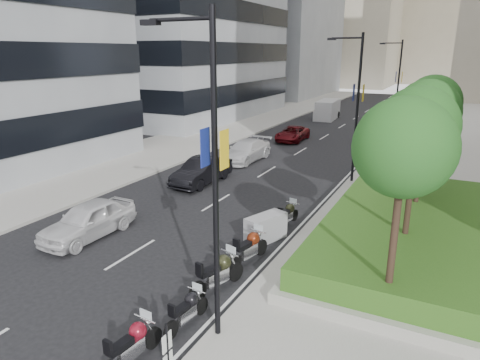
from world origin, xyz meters
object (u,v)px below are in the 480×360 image
Objects in this scene: motorcycle_3 at (218,273)px; car_d at (292,134)px; lamp_post_2 at (397,83)px; car_a at (88,220)px; car_c at (246,151)px; lamp_post_0 at (210,168)px; motorcycle_4 at (249,247)px; lamp_post_1 at (355,102)px; motorcycle_1 at (132,344)px; motorcycle_2 at (187,310)px; motorcycle_5 at (266,228)px; delivery_van at (327,111)px; motorcycle_6 at (288,215)px; car_b at (202,171)px.

motorcycle_3 is 26.46m from car_d.
lamp_post_2 is 32.87m from car_a.
car_d is at bearing 89.80° from car_a.
lamp_post_2 is 18.41m from car_c.
motorcycle_4 is at bearing 102.66° from lamp_post_0.
car_d is at bearing 125.66° from lamp_post_1.
motorcycle_1 is 0.95× the size of motorcycle_4.
motorcycle_2 is 8.27m from car_a.
lamp_post_1 is 4.30× the size of motorcycle_5.
car_d is at bearing 37.79° from motorcycle_5.
car_c is (-7.00, 21.12, 0.18)m from motorcycle_1.
motorcycle_1 is 30.52m from car_d.
motorcycle_4 is at bearing -75.06° from car_d.
car_a reaches higher than motorcycle_5.
car_a is 0.84× the size of delivery_van.
motorcycle_4 is 24.25m from car_d.
motorcycle_6 is 0.37× the size of delivery_van.
delivery_van is (-7.45, 39.84, 0.40)m from motorcycle_3.
lamp_post_0 is 4.05× the size of motorcycle_1.
lamp_post_1 is 4.41× the size of motorcycle_6.
motorcycle_4 reaches higher than motorcycle_6.
motorcycle_6 is (0.24, 2.05, -0.04)m from motorcycle_5.
motorcycle_2 is 0.41× the size of car_b.
car_a reaches higher than motorcycle_3.
motorcycle_2 is at bearing -65.82° from car_c.
motorcycle_2 is 28.60m from car_d.
motorcycle_1 is 10.71m from motorcycle_6.
lamp_post_2 reaches higher than car_a.
lamp_post_2 reaches higher than car_d.
lamp_post_2 is 1.63× the size of delivery_van.
motorcycle_1 is 9.02m from car_a.
car_b reaches higher than motorcycle_2.
motorcycle_2 is at bearing -91.54° from lamp_post_2.
lamp_post_0 is 1.00× the size of lamp_post_2.
car_a reaches higher than motorcycle_2.
motorcycle_6 is at bearing -71.75° from car_d.
motorcycle_3 is (-0.16, 2.17, 0.13)m from motorcycle_2.
car_c is 0.96× the size of delivery_van.
motorcycle_2 is (-0.94, 0.08, -4.54)m from lamp_post_0.
delivery_van is (-8.55, 25.09, -4.01)m from lamp_post_1.
lamp_post_2 is 1.70× the size of car_c.
motorcycle_1 is at bearing -171.26° from motorcycle_4.
motorcycle_6 is (0.29, 10.71, -0.05)m from motorcycle_1.
car_b is (-7.18, 3.91, 0.26)m from motorcycle_6.
motorcycle_2 is at bearing -58.95° from car_b.
lamp_post_2 reaches higher than car_c.
motorcycle_5 is 9.15m from car_b.
delivery_van is at bearing 108.83° from lamp_post_1.
car_c is at bearing 39.64° from motorcycle_3.
motorcycle_5 is 0.39× the size of car_c.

